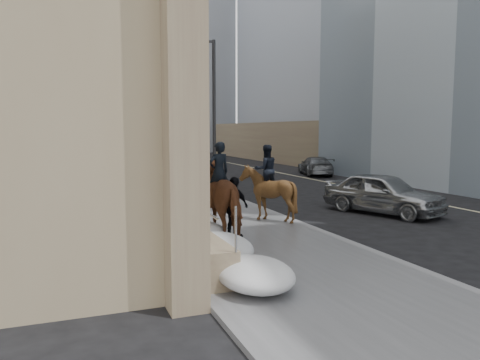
# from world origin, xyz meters

# --- Properties ---
(ground) EXTENTS (140.00, 140.00, 0.00)m
(ground) POSITION_xyz_m (0.00, 0.00, 0.00)
(ground) COLOR black
(ground) RESTS_ON ground
(sidewalk) EXTENTS (5.00, 80.00, 0.12)m
(sidewalk) POSITION_xyz_m (0.00, 10.00, 0.06)
(sidewalk) COLOR #505053
(sidewalk) RESTS_ON ground
(curb) EXTENTS (0.24, 80.00, 0.12)m
(curb) POSITION_xyz_m (2.62, 10.00, 0.06)
(curb) COLOR slate
(curb) RESTS_ON ground
(lane_line) EXTENTS (0.15, 70.00, 0.01)m
(lane_line) POSITION_xyz_m (10.50, 10.00, 0.01)
(lane_line) COLOR #BFB78C
(lane_line) RESTS_ON ground
(limestone_building) EXTENTS (6.10, 44.00, 18.00)m
(limestone_building) POSITION_xyz_m (-5.26, 19.96, 8.90)
(limestone_building) COLOR #9B8865
(limestone_building) RESTS_ON ground
(far_podium) EXTENTS (2.00, 80.00, 4.00)m
(far_podium) POSITION_xyz_m (15.50, 10.00, 2.00)
(far_podium) COLOR #7A634F
(far_podium) RESTS_ON ground
(bg_building_mid) EXTENTS (30.00, 12.00, 28.00)m
(bg_building_mid) POSITION_xyz_m (4.00, 60.00, 14.00)
(bg_building_mid) COLOR slate
(bg_building_mid) RESTS_ON ground
(bg_building_far) EXTENTS (24.00, 12.00, 20.00)m
(bg_building_far) POSITION_xyz_m (-6.00, 72.00, 10.00)
(bg_building_far) COLOR gray
(bg_building_far) RESTS_ON ground
(streetlight_mid) EXTENTS (1.71, 0.24, 8.00)m
(streetlight_mid) POSITION_xyz_m (2.74, 14.00, 4.58)
(streetlight_mid) COLOR #2D2D30
(streetlight_mid) RESTS_ON ground
(streetlight_far) EXTENTS (1.71, 0.24, 8.00)m
(streetlight_far) POSITION_xyz_m (2.74, 34.00, 4.58)
(streetlight_far) COLOR #2D2D30
(streetlight_far) RESTS_ON ground
(traffic_signal) EXTENTS (4.10, 0.22, 6.00)m
(traffic_signal) POSITION_xyz_m (2.07, 22.00, 4.00)
(traffic_signal) COLOR #2D2D30
(traffic_signal) RESTS_ON ground
(snow_bank) EXTENTS (1.70, 18.10, 0.76)m
(snow_bank) POSITION_xyz_m (-1.42, 8.11, 0.47)
(snow_bank) COLOR silver
(snow_bank) RESTS_ON sidewalk
(mounted_horse_left) EXTENTS (1.65, 2.87, 2.80)m
(mounted_horse_left) POSITION_xyz_m (-0.57, 2.24, 1.31)
(mounted_horse_left) COLOR #572F1A
(mounted_horse_left) RESTS_ON sidewalk
(mounted_horse_right) EXTENTS (1.65, 1.83, 2.62)m
(mounted_horse_right) POSITION_xyz_m (1.72, 4.34, 1.20)
(mounted_horse_right) COLOR #3D2611
(mounted_horse_right) RESTS_ON sidewalk
(pedestrian) EXTENTS (1.14, 0.76, 1.79)m
(pedestrian) POSITION_xyz_m (-0.29, 2.26, 1.02)
(pedestrian) COLOR black
(pedestrian) RESTS_ON sidewalk
(car_silver) EXTENTS (3.47, 5.07, 1.60)m
(car_silver) POSITION_xyz_m (6.74, 4.54, 0.80)
(car_silver) COLOR #919598
(car_silver) RESTS_ON ground
(car_grey) EXTENTS (3.18, 4.97, 1.34)m
(car_grey) POSITION_xyz_m (12.14, 19.07, 0.67)
(car_grey) COLOR slate
(car_grey) RESTS_ON ground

